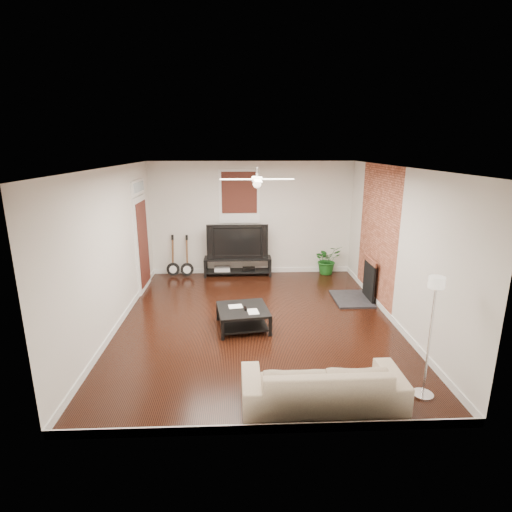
{
  "coord_description": "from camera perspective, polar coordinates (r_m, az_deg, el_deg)",
  "views": [
    {
      "loc": [
        -0.3,
        -6.8,
        3.13
      ],
      "look_at": [
        0.0,
        0.4,
        1.15
      ],
      "focal_mm": 28.0,
      "sensor_mm": 36.0,
      "label": 1
    }
  ],
  "objects": [
    {
      "name": "room",
      "position": [
        7.03,
        0.14,
        1.1
      ],
      "size": [
        5.01,
        6.01,
        2.81
      ],
      "color": "black",
      "rests_on": "ground"
    },
    {
      "name": "brick_accent",
      "position": [
        8.46,
        16.92,
        2.89
      ],
      "size": [
        0.02,
        2.2,
        2.8
      ],
      "primitive_type": "cube",
      "color": "brown",
      "rests_on": "floor"
    },
    {
      "name": "fireplace",
      "position": [
        8.62,
        14.63,
        -3.21
      ],
      "size": [
        0.8,
        1.1,
        0.92
      ],
      "primitive_type": "cube",
      "color": "black",
      "rests_on": "floor"
    },
    {
      "name": "window_back",
      "position": [
        9.84,
        -2.4,
        8.46
      ],
      "size": [
        1.0,
        0.06,
        1.3
      ],
      "primitive_type": "cube",
      "color": "#36160E",
      "rests_on": "wall_back"
    },
    {
      "name": "door_left",
      "position": [
        9.16,
        -15.99,
        2.92
      ],
      "size": [
        0.08,
        1.0,
        2.5
      ],
      "primitive_type": "cube",
      "color": "white",
      "rests_on": "wall_left"
    },
    {
      "name": "tv_stand",
      "position": [
        10.01,
        -2.62,
        -1.48
      ],
      "size": [
        1.66,
        0.44,
        0.47
      ],
      "primitive_type": "cube",
      "color": "black",
      "rests_on": "floor"
    },
    {
      "name": "tv",
      "position": [
        9.86,
        -2.66,
        2.23
      ],
      "size": [
        1.49,
        0.2,
        0.86
      ],
      "primitive_type": "imported",
      "color": "black",
      "rests_on": "tv_stand"
    },
    {
      "name": "coffee_table",
      "position": [
        7.19,
        -1.88,
        -8.85
      ],
      "size": [
        0.99,
        0.99,
        0.37
      ],
      "primitive_type": "cube",
      "rotation": [
        0.0,
        0.0,
        0.15
      ],
      "color": "black",
      "rests_on": "floor"
    },
    {
      "name": "sofa",
      "position": [
        5.28,
        9.45,
        -17.4
      ],
      "size": [
        2.01,
        0.81,
        0.59
      ],
      "primitive_type": "imported",
      "rotation": [
        0.0,
        0.0,
        3.15
      ],
      "color": "tan",
      "rests_on": "floor"
    },
    {
      "name": "floor_lamp",
      "position": [
        5.53,
        23.56,
        -10.74
      ],
      "size": [
        0.27,
        0.27,
        1.64
      ],
      "primitive_type": null,
      "rotation": [
        0.0,
        0.0,
        0.01
      ],
      "color": "silver",
      "rests_on": "floor"
    },
    {
      "name": "potted_plant",
      "position": [
        10.25,
        10.13,
        -0.52
      ],
      "size": [
        0.82,
        0.77,
        0.74
      ],
      "primitive_type": "imported",
      "rotation": [
        0.0,
        0.0,
        0.35
      ],
      "color": "#1A5C1B",
      "rests_on": "floor"
    },
    {
      "name": "guitar_left",
      "position": [
        10.04,
        -11.85,
        -0.04
      ],
      "size": [
        0.33,
        0.24,
        1.04
      ],
      "primitive_type": null,
      "rotation": [
        0.0,
        0.0,
        -0.05
      ],
      "color": "black",
      "rests_on": "floor"
    },
    {
      "name": "guitar_right",
      "position": [
        9.96,
        -9.89,
        -0.06
      ],
      "size": [
        0.33,
        0.25,
        1.04
      ],
      "primitive_type": null,
      "rotation": [
        0.0,
        0.0,
        0.06
      ],
      "color": "black",
      "rests_on": "floor"
    },
    {
      "name": "ceiling_fan",
      "position": [
        6.83,
        0.14,
        10.91
      ],
      "size": [
        1.24,
        1.24,
        0.32
      ],
      "primitive_type": null,
      "color": "white",
      "rests_on": "ceiling"
    }
  ]
}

